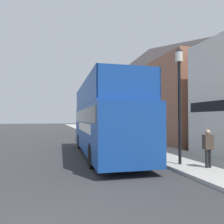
% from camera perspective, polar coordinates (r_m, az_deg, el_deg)
% --- Properties ---
extents(ground_plane, '(144.00, 144.00, 0.00)m').
position_cam_1_polar(ground_plane, '(24.24, -17.75, -6.71)').
color(ground_plane, '#333335').
extents(sidewalk, '(3.37, 108.00, 0.14)m').
position_cam_1_polar(sidewalk, '(22.22, 1.27, -7.08)').
color(sidewalk, '#ADAAA3').
rests_on(sidewalk, ground_plane).
extents(brick_terrace_rear, '(6.00, 21.51, 10.36)m').
position_cam_1_polar(brick_terrace_rear, '(26.00, 9.81, 5.01)').
color(brick_terrace_rear, '#9E664C').
rests_on(brick_terrace_rear, ground_plane).
extents(tour_bus, '(2.98, 10.29, 4.16)m').
position_cam_1_polar(tour_bus, '(12.81, -2.07, -3.12)').
color(tour_bus, '#19479E').
rests_on(tour_bus, ground_plane).
extents(parked_car_ahead_of_bus, '(2.04, 4.01, 1.48)m').
position_cam_1_polar(parked_car_ahead_of_bus, '(21.72, -6.15, -5.56)').
color(parked_car_ahead_of_bus, silver).
rests_on(parked_car_ahead_of_bus, ground_plane).
extents(pedestrian_second, '(0.41, 0.22, 1.56)m').
position_cam_1_polar(pedestrian_second, '(9.86, 23.78, -7.82)').
color(pedestrian_second, '#232328').
rests_on(pedestrian_second, sidewalk).
extents(lamp_post_nearest, '(0.35, 0.35, 5.22)m').
position_cam_1_polar(lamp_post_nearest, '(10.24, 17.16, 7.02)').
color(lamp_post_nearest, black).
rests_on(lamp_post_nearest, sidewalk).
extents(lamp_post_second, '(0.35, 0.35, 4.93)m').
position_cam_1_polar(lamp_post_second, '(19.07, 0.09, 2.42)').
color(lamp_post_second, black).
rests_on(lamp_post_second, sidewalk).
extents(lamp_post_third, '(0.35, 0.35, 5.16)m').
position_cam_1_polar(lamp_post_third, '(28.62, -5.24, 1.33)').
color(lamp_post_third, black).
rests_on(lamp_post_third, sidewalk).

